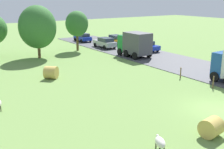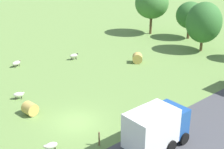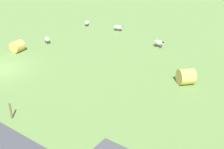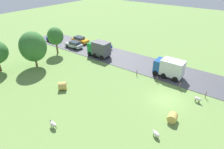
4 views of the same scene
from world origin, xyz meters
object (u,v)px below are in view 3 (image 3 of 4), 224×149
(sheep_1, at_px, (87,23))
(hay_bale_1, at_px, (186,77))
(sheep_2, at_px, (159,42))
(sheep_3, at_px, (47,39))
(hay_bale_0, at_px, (17,46))
(sheep_0, at_px, (118,27))

(sheep_1, height_order, hay_bale_1, hay_bale_1)
(sheep_1, distance_m, sheep_2, 11.78)
(sheep_3, distance_m, hay_bale_0, 3.61)
(hay_bale_0, height_order, hay_bale_1, hay_bale_1)
(sheep_0, xyz_separation_m, sheep_2, (2.51, 6.94, 0.07))
(hay_bale_0, bearing_deg, sheep_1, -178.06)
(sheep_1, distance_m, sheep_3, 7.97)
(hay_bale_0, bearing_deg, sheep_2, 130.32)
(sheep_0, xyz_separation_m, sheep_1, (0.57, -4.68, -0.01))
(sheep_1, bearing_deg, hay_bale_0, 1.94)
(sheep_3, bearing_deg, sheep_1, -173.20)
(sheep_2, xyz_separation_m, hay_bale_0, (9.53, -11.23, 0.02))
(sheep_0, xyz_separation_m, sheep_3, (8.48, -3.73, -0.01))
(sheep_0, bearing_deg, hay_bale_0, -19.61)
(sheep_1, bearing_deg, hay_bale_1, 64.20)
(hay_bale_0, bearing_deg, sheep_3, 171.15)
(sheep_2, bearing_deg, sheep_1, -99.52)
(sheep_0, xyz_separation_m, hay_bale_1, (8.87, 12.50, 0.15))
(sheep_1, bearing_deg, sheep_2, 80.48)
(sheep_3, height_order, hay_bale_1, hay_bale_1)
(sheep_1, distance_m, hay_bale_0, 11.48)
(sheep_1, bearing_deg, sheep_3, 6.80)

